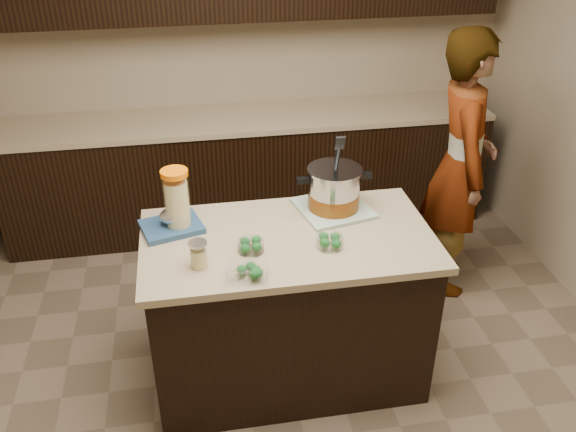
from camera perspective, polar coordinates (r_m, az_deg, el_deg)
The scene contains 13 objects.
ground_plane at distance 3.60m, azimuth 0.00°, elevation -14.17°, with size 4.00×4.00×0.00m, color brown.
room_shell at distance 2.69m, azimuth 0.00°, elevation 12.88°, with size 4.04×4.04×2.72m.
back_cabinets at distance 4.57m, azimuth -3.83°, elevation 10.01°, with size 3.60×0.63×2.33m.
island at distance 3.30m, azimuth 0.00°, elevation -8.55°, with size 1.46×0.81×0.90m.
dish_towel at distance 3.27m, azimuth 4.25°, elevation 0.73°, with size 0.36×0.36×0.02m, color #5E8C60.
stock_pot at distance 3.22m, azimuth 4.32°, elevation 2.36°, with size 0.40×0.29×0.41m.
lemonade_pitcher at distance 3.07m, azimuth -10.33°, elevation 1.20°, with size 0.14×0.14×0.33m.
mason_jar at distance 2.82m, azimuth -8.37°, elevation -3.64°, with size 0.10×0.10×0.14m.
broccoli_tub_left at distance 2.92m, azimuth -3.50°, elevation -2.85°, with size 0.16×0.16×0.06m.
broccoli_tub_right at distance 2.95m, azimuth 3.94°, elevation -2.44°, with size 0.16×0.16×0.06m.
broccoli_tub_rect at distance 2.74m, azimuth -3.79°, elevation -5.25°, with size 0.20×0.16×0.06m.
blue_tray at distance 3.14m, azimuth -10.72°, elevation -0.60°, with size 0.34×0.30×0.11m.
person at distance 3.98m, azimuth 15.83°, elevation 4.52°, with size 0.63×0.41×1.73m, color gray.
Camera 1 is at (-0.44, -2.53, 2.52)m, focal length 38.00 mm.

